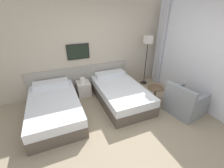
{
  "coord_description": "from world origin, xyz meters",
  "views": [
    {
      "loc": [
        -1.26,
        -2.09,
        2.4
      ],
      "look_at": [
        0.08,
        1.11,
        0.63
      ],
      "focal_mm": 24.0,
      "sensor_mm": 36.0,
      "label": 1
    }
  ],
  "objects_px": {
    "bed_near_window": "(120,93)",
    "floor_lamp": "(148,45)",
    "bed_near_door": "(55,107)",
    "side_table": "(155,92)",
    "armchair": "(185,103)",
    "nightstand": "(84,88)"
  },
  "relations": [
    {
      "from": "floor_lamp",
      "to": "bed_near_window",
      "type": "bearing_deg",
      "value": -151.34
    },
    {
      "from": "bed_near_window",
      "to": "floor_lamp",
      "type": "height_order",
      "value": "floor_lamp"
    },
    {
      "from": "nightstand",
      "to": "side_table",
      "type": "relative_size",
      "value": 1.16
    },
    {
      "from": "floor_lamp",
      "to": "armchair",
      "type": "xyz_separation_m",
      "value": [
        -0.01,
        -1.8,
        -1.07
      ]
    },
    {
      "from": "bed_near_window",
      "to": "nightstand",
      "type": "xyz_separation_m",
      "value": [
        -0.88,
        0.73,
        -0.03
      ]
    },
    {
      "from": "bed_near_window",
      "to": "floor_lamp",
      "type": "xyz_separation_m",
      "value": [
        1.27,
        0.7,
        1.1
      ]
    },
    {
      "from": "nightstand",
      "to": "bed_near_window",
      "type": "bearing_deg",
      "value": -39.63
    },
    {
      "from": "bed_near_door",
      "to": "side_table",
      "type": "xyz_separation_m",
      "value": [
        2.6,
        -0.46,
        0.09
      ]
    },
    {
      "from": "side_table",
      "to": "bed_near_window",
      "type": "bearing_deg",
      "value": 151.57
    },
    {
      "from": "bed_near_window",
      "to": "floor_lamp",
      "type": "relative_size",
      "value": 1.22
    },
    {
      "from": "bed_near_door",
      "to": "armchair",
      "type": "height_order",
      "value": "armchair"
    },
    {
      "from": "nightstand",
      "to": "armchair",
      "type": "bearing_deg",
      "value": -40.59
    },
    {
      "from": "bed_near_door",
      "to": "floor_lamp",
      "type": "distance_m",
      "value": 3.29
    },
    {
      "from": "bed_near_door",
      "to": "armchair",
      "type": "distance_m",
      "value": 3.21
    },
    {
      "from": "nightstand",
      "to": "floor_lamp",
      "type": "xyz_separation_m",
      "value": [
        2.15,
        -0.03,
        1.13
      ]
    },
    {
      "from": "bed_near_window",
      "to": "armchair",
      "type": "xyz_separation_m",
      "value": [
        1.26,
        -1.11,
        0.03
      ]
    },
    {
      "from": "bed_near_door",
      "to": "nightstand",
      "type": "xyz_separation_m",
      "value": [
        0.88,
        0.73,
        -0.03
      ]
    },
    {
      "from": "bed_near_door",
      "to": "side_table",
      "type": "height_order",
      "value": "bed_near_door"
    },
    {
      "from": "bed_near_door",
      "to": "side_table",
      "type": "bearing_deg",
      "value": -10.01
    },
    {
      "from": "floor_lamp",
      "to": "side_table",
      "type": "xyz_separation_m",
      "value": [
        -0.43,
        -1.15,
        -1.01
      ]
    },
    {
      "from": "nightstand",
      "to": "floor_lamp",
      "type": "distance_m",
      "value": 2.43
    },
    {
      "from": "side_table",
      "to": "armchair",
      "type": "xyz_separation_m",
      "value": [
        0.42,
        -0.65,
        -0.06
      ]
    }
  ]
}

